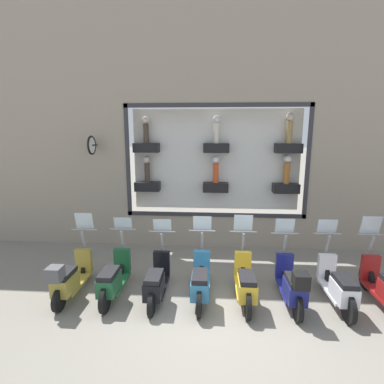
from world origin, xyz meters
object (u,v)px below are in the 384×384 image
scooter_black_5 (157,281)px  scooter_white_1 (338,286)px  scooter_teal_4 (201,281)px  scooter_navy_2 (292,284)px  scooter_olive_7 (70,277)px  scooter_yellow_3 (245,282)px  scooter_green_6 (114,278)px

scooter_black_5 → scooter_white_1: bearing=-89.9°
scooter_teal_4 → scooter_black_5: size_ratio=1.01×
scooter_navy_2 → scooter_black_5: 2.78m
scooter_olive_7 → scooter_white_1: bearing=-89.3°
scooter_yellow_3 → scooter_black_5: scooter_yellow_3 is taller
scooter_teal_4 → scooter_green_6: size_ratio=1.00×
scooter_white_1 → scooter_olive_7: size_ratio=1.01×
scooter_green_6 → scooter_navy_2: bearing=-90.9°
scooter_yellow_3 → scooter_olive_7: bearing=91.1°
scooter_yellow_3 → scooter_black_5: bearing=90.4°
scooter_olive_7 → scooter_black_5: bearing=-88.2°
scooter_navy_2 → scooter_white_1: bearing=-86.1°
scooter_green_6 → scooter_olive_7: size_ratio=1.01×
scooter_yellow_3 → scooter_black_5: (-0.01, 1.85, -0.03)m
scooter_white_1 → scooter_navy_2: size_ratio=1.00×
scooter_green_6 → scooter_white_1: bearing=-90.0°
scooter_navy_2 → scooter_olive_7: bearing=90.1°
scooter_white_1 → scooter_yellow_3: 1.85m
scooter_black_5 → scooter_olive_7: bearing=91.8°
scooter_teal_4 → scooter_black_5: 0.93m
scooter_teal_4 → scooter_navy_2: bearing=-92.0°
scooter_white_1 → scooter_teal_4: (0.00, 2.78, 0.00)m
scooter_yellow_3 → scooter_green_6: bearing=90.1°
scooter_navy_2 → scooter_teal_4: size_ratio=1.00×
scooter_white_1 → scooter_yellow_3: size_ratio=1.00×
scooter_white_1 → scooter_black_5: bearing=90.1°
scooter_navy_2 → scooter_yellow_3: size_ratio=1.00×
scooter_yellow_3 → scooter_navy_2: bearing=-94.0°
scooter_navy_2 → scooter_green_6: (0.06, 3.71, -0.04)m
scooter_white_1 → scooter_olive_7: 5.56m
scooter_green_6 → scooter_black_5: bearing=-90.4°
scooter_white_1 → scooter_black_5: scooter_white_1 is taller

